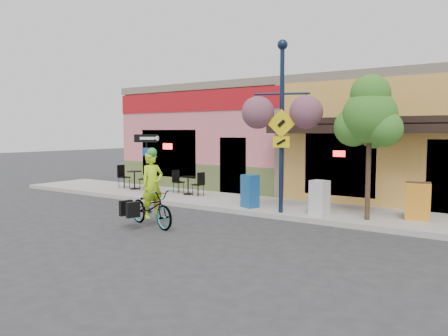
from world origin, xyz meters
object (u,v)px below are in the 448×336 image
(bicycle, at_px, (151,208))
(one_way_sign, at_px, (147,166))
(building, at_px, (346,138))
(newspaper_box_blue, at_px, (250,191))
(street_tree, at_px, (369,147))
(cyclist_rider, at_px, (152,194))
(lamp_post, at_px, (282,127))
(newspaper_box_grey, at_px, (319,198))

(bicycle, bearing_deg, one_way_sign, 60.28)
(building, relative_size, one_way_sign, 7.99)
(one_way_sign, relative_size, newspaper_box_blue, 2.22)
(building, bearing_deg, street_tree, -66.15)
(cyclist_rider, height_order, one_way_sign, one_way_sign)
(lamp_post, height_order, newspaper_box_grey, lamp_post)
(cyclist_rider, relative_size, newspaper_box_grey, 1.76)
(lamp_post, relative_size, newspaper_box_grey, 5.07)
(lamp_post, bearing_deg, newspaper_box_blue, 145.69)
(cyclist_rider, xyz_separation_m, lamp_post, (2.25, 3.03, 1.78))
(cyclist_rider, height_order, lamp_post, lamp_post)
(cyclist_rider, distance_m, one_way_sign, 4.19)
(bicycle, distance_m, lamp_post, 4.36)
(newspaper_box_grey, bearing_deg, one_way_sign, -165.27)
(building, height_order, newspaper_box_blue, building)
(newspaper_box_blue, bearing_deg, one_way_sign, -153.54)
(cyclist_rider, bearing_deg, building, 3.50)
(lamp_post, height_order, street_tree, lamp_post)
(lamp_post, bearing_deg, cyclist_rider, -149.98)
(building, bearing_deg, newspaper_box_blue, -97.19)
(lamp_post, distance_m, newspaper_box_blue, 2.33)
(bicycle, relative_size, newspaper_box_grey, 1.95)
(lamp_post, relative_size, one_way_sign, 2.20)
(building, height_order, street_tree, building)
(building, distance_m, bicycle, 10.05)
(cyclist_rider, bearing_deg, one_way_sign, 60.76)
(lamp_post, xyz_separation_m, newspaper_box_blue, (-1.20, 0.23, -1.99))
(one_way_sign, distance_m, newspaper_box_blue, 4.14)
(cyclist_rider, bearing_deg, bicycle, 104.38)
(bicycle, bearing_deg, cyclist_rider, -75.62)
(newspaper_box_grey, bearing_deg, newspaper_box_blue, -167.70)
(lamp_post, distance_m, street_tree, 2.49)
(building, height_order, cyclist_rider, building)
(newspaper_box_blue, bearing_deg, bicycle, -87.58)
(lamp_post, relative_size, newspaper_box_blue, 4.86)
(newspaper_box_blue, xyz_separation_m, street_tree, (3.60, 0.15, 1.45))
(street_tree, bearing_deg, bicycle, -144.09)
(lamp_post, distance_m, newspaper_box_grey, 2.30)
(bicycle, relative_size, street_tree, 0.49)
(bicycle, distance_m, newspaper_box_grey, 4.74)
(building, bearing_deg, lamp_post, -86.73)
(building, xyz_separation_m, newspaper_box_blue, (-0.81, -6.45, -1.59))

